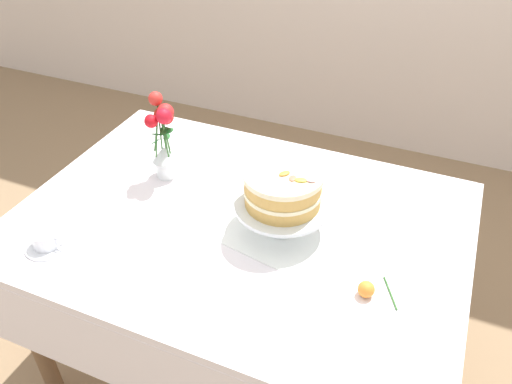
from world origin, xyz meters
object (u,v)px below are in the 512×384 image
Objects in this scene: dining_table at (237,246)px; cake_stand at (282,207)px; layer_cake at (283,188)px; fallen_rose at (367,289)px; teacup at (46,240)px; flower_vase at (163,137)px.

dining_table is 4.83× the size of cake_stand.
layer_cake is (0.00, -0.00, 0.07)m from cake_stand.
dining_table is at bearing 163.66° from fallen_rose.
dining_table is 0.57m from teacup.
fallen_rose reaches higher than dining_table.
fallen_rose is (0.30, -0.17, -0.13)m from layer_cake.
cake_stand is at bearing -12.96° from flower_vase.
cake_stand is 2.58× the size of fallen_rose.
layer_cake reaches higher than cake_stand.
flower_vase reaches higher than fallen_rose.
flower_vase reaches higher than cake_stand.
fallen_rose is (0.30, -0.17, -0.06)m from cake_stand.
cake_stand is 1.23× the size of layer_cake.
layer_cake is 0.71m from teacup.
flower_vase is 2.39× the size of teacup.
layer_cake reaches higher than fallen_rose.
teacup is at bearing -106.85° from flower_vase.
flower_vase is at bearing 156.35° from dining_table.
teacup is at bearing -146.57° from dining_table.
flower_vase is 0.83m from fallen_rose.
flower_vase is (-0.47, 0.11, 0.00)m from layer_cake.
dining_table is at bearing -23.65° from flower_vase.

